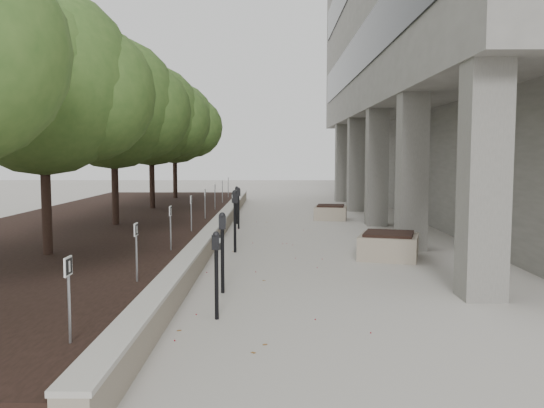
{
  "coord_description": "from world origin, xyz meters",
  "views": [
    {
      "loc": [
        -0.11,
        -8.51,
        2.46
      ],
      "look_at": [
        -0.18,
        5.58,
        1.21
      ],
      "focal_mm": 37.35,
      "sensor_mm": 36.0,
      "label": 1
    }
  ],
  "objects_px": {
    "crabapple_tree_4": "(151,137)",
    "parking_meter_1": "(222,253)",
    "crabapple_tree_2": "(43,121)",
    "parking_meter_5": "(237,205)",
    "planter_back": "(331,212)",
    "planter_front": "(389,245)",
    "crabapple_tree_3": "(114,131)",
    "crabapple_tree_5": "(175,140)",
    "parking_meter_4": "(239,208)",
    "parking_meter_3": "(235,221)",
    "parking_meter_2": "(216,275)"
  },
  "relations": [
    {
      "from": "crabapple_tree_4",
      "to": "planter_front",
      "type": "bearing_deg",
      "value": -48.31
    },
    {
      "from": "parking_meter_3",
      "to": "planter_back",
      "type": "xyz_separation_m",
      "value": [
        3.1,
        7.21,
        -0.51
      ]
    },
    {
      "from": "crabapple_tree_2",
      "to": "parking_meter_5",
      "type": "distance_m",
      "value": 9.29
    },
    {
      "from": "parking_meter_2",
      "to": "crabapple_tree_5",
      "type": "bearing_deg",
      "value": 117.06
    },
    {
      "from": "crabapple_tree_2",
      "to": "crabapple_tree_5",
      "type": "distance_m",
      "value": 15.0
    },
    {
      "from": "crabapple_tree_5",
      "to": "parking_meter_3",
      "type": "distance_m",
      "value": 13.23
    },
    {
      "from": "crabapple_tree_5",
      "to": "planter_back",
      "type": "relative_size",
      "value": 4.61
    },
    {
      "from": "parking_meter_1",
      "to": "parking_meter_2",
      "type": "xyz_separation_m",
      "value": [
        0.06,
        -1.6,
        -0.06
      ]
    },
    {
      "from": "crabapple_tree_4",
      "to": "parking_meter_2",
      "type": "xyz_separation_m",
      "value": [
        3.82,
        -13.26,
        -2.46
      ]
    },
    {
      "from": "crabapple_tree_5",
      "to": "planter_front",
      "type": "height_order",
      "value": "crabapple_tree_5"
    },
    {
      "from": "crabapple_tree_2",
      "to": "planter_back",
      "type": "xyz_separation_m",
      "value": [
        6.79,
        9.72,
        -2.84
      ]
    },
    {
      "from": "crabapple_tree_3",
      "to": "parking_meter_1",
      "type": "bearing_deg",
      "value": -60.52
    },
    {
      "from": "crabapple_tree_2",
      "to": "crabapple_tree_3",
      "type": "xyz_separation_m",
      "value": [
        0.0,
        5.0,
        0.0
      ]
    },
    {
      "from": "parking_meter_5",
      "to": "planter_front",
      "type": "bearing_deg",
      "value": -73.36
    },
    {
      "from": "crabapple_tree_2",
      "to": "crabapple_tree_5",
      "type": "height_order",
      "value": "same"
    },
    {
      "from": "parking_meter_2",
      "to": "parking_meter_1",
      "type": "bearing_deg",
      "value": 107.33
    },
    {
      "from": "parking_meter_5",
      "to": "planter_back",
      "type": "bearing_deg",
      "value": 7.45
    },
    {
      "from": "parking_meter_1",
      "to": "planter_front",
      "type": "distance_m",
      "value": 4.96
    },
    {
      "from": "crabapple_tree_4",
      "to": "parking_meter_3",
      "type": "xyz_separation_m",
      "value": [
        3.69,
        -7.49,
        -2.33
      ]
    },
    {
      "from": "crabapple_tree_4",
      "to": "parking_meter_1",
      "type": "xyz_separation_m",
      "value": [
        3.76,
        -11.65,
        -2.4
      ]
    },
    {
      "from": "parking_meter_3",
      "to": "planter_front",
      "type": "height_order",
      "value": "parking_meter_3"
    },
    {
      "from": "crabapple_tree_4",
      "to": "parking_meter_1",
      "type": "relative_size",
      "value": 3.77
    },
    {
      "from": "planter_back",
      "to": "crabapple_tree_3",
      "type": "bearing_deg",
      "value": -145.2
    },
    {
      "from": "crabapple_tree_3",
      "to": "parking_meter_5",
      "type": "relative_size",
      "value": 4.07
    },
    {
      "from": "crabapple_tree_3",
      "to": "parking_meter_1",
      "type": "height_order",
      "value": "crabapple_tree_3"
    },
    {
      "from": "crabapple_tree_4",
      "to": "crabapple_tree_5",
      "type": "bearing_deg",
      "value": 90.0
    },
    {
      "from": "crabapple_tree_2",
      "to": "planter_back",
      "type": "distance_m",
      "value": 12.2
    },
    {
      "from": "crabapple_tree_4",
      "to": "parking_meter_2",
      "type": "bearing_deg",
      "value": -73.92
    },
    {
      "from": "parking_meter_2",
      "to": "planter_back",
      "type": "height_order",
      "value": "parking_meter_2"
    },
    {
      "from": "crabapple_tree_4",
      "to": "planter_back",
      "type": "relative_size",
      "value": 4.61
    },
    {
      "from": "parking_meter_5",
      "to": "parking_meter_1",
      "type": "bearing_deg",
      "value": -102.43
    },
    {
      "from": "crabapple_tree_5",
      "to": "parking_meter_4",
      "type": "distance_m",
      "value": 9.08
    },
    {
      "from": "parking_meter_3",
      "to": "planter_front",
      "type": "bearing_deg",
      "value": -33.7
    },
    {
      "from": "planter_front",
      "to": "planter_back",
      "type": "relative_size",
      "value": 1.13
    },
    {
      "from": "parking_meter_2",
      "to": "planter_back",
      "type": "distance_m",
      "value": 13.32
    },
    {
      "from": "crabapple_tree_4",
      "to": "parking_meter_4",
      "type": "bearing_deg",
      "value": -40.88
    },
    {
      "from": "crabapple_tree_3",
      "to": "crabapple_tree_4",
      "type": "distance_m",
      "value": 5.0
    },
    {
      "from": "crabapple_tree_4",
      "to": "planter_front",
      "type": "height_order",
      "value": "crabapple_tree_4"
    },
    {
      "from": "crabapple_tree_2",
      "to": "crabapple_tree_4",
      "type": "height_order",
      "value": "same"
    },
    {
      "from": "parking_meter_3",
      "to": "parking_meter_4",
      "type": "distance_m",
      "value": 4.47
    },
    {
      "from": "crabapple_tree_2",
      "to": "planter_front",
      "type": "height_order",
      "value": "crabapple_tree_2"
    },
    {
      "from": "crabapple_tree_4",
      "to": "crabapple_tree_5",
      "type": "relative_size",
      "value": 1.0
    },
    {
      "from": "parking_meter_4",
      "to": "planter_front",
      "type": "bearing_deg",
      "value": -67.91
    },
    {
      "from": "crabapple_tree_3",
      "to": "parking_meter_1",
      "type": "relative_size",
      "value": 3.77
    },
    {
      "from": "parking_meter_4",
      "to": "crabapple_tree_4",
      "type": "bearing_deg",
      "value": 124.75
    },
    {
      "from": "crabapple_tree_3",
      "to": "parking_meter_2",
      "type": "relative_size",
      "value": 4.1
    },
    {
      "from": "crabapple_tree_5",
      "to": "parking_meter_3",
      "type": "bearing_deg",
      "value": -73.54
    },
    {
      "from": "crabapple_tree_2",
      "to": "crabapple_tree_3",
      "type": "height_order",
      "value": "same"
    },
    {
      "from": "crabapple_tree_3",
      "to": "parking_meter_2",
      "type": "distance_m",
      "value": 9.42
    },
    {
      "from": "parking_meter_1",
      "to": "parking_meter_4",
      "type": "distance_m",
      "value": 8.64
    }
  ]
}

